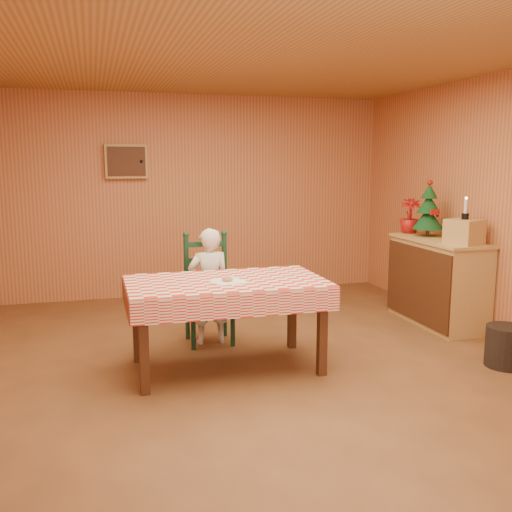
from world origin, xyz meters
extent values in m
plane|color=brown|center=(0.00, 0.00, 0.00)|extent=(6.00, 6.00, 0.00)
cube|color=#C97848|center=(0.00, 3.00, 1.30)|extent=(5.00, 0.10, 2.60)
cube|color=#AE7C40|center=(0.00, 0.00, 2.60)|extent=(5.00, 6.00, 0.10)
cube|color=tan|center=(-0.90, 2.94, 1.75)|extent=(0.52, 0.08, 0.42)
cube|color=#492613|center=(-0.90, 2.90, 1.75)|extent=(0.46, 0.02, 0.36)
sphere|color=black|center=(-0.72, 2.88, 1.75)|extent=(0.04, 0.04, 0.04)
cube|color=#492613|center=(-0.28, 0.13, 0.72)|extent=(1.60, 0.90, 0.06)
cube|color=#492613|center=(-1.00, -0.24, 0.34)|extent=(0.07, 0.07, 0.69)
cube|color=#492613|center=(0.44, -0.24, 0.34)|extent=(0.07, 0.07, 0.69)
cube|color=#492613|center=(-1.00, 0.50, 0.34)|extent=(0.07, 0.07, 0.69)
cube|color=#492613|center=(0.44, 0.50, 0.34)|extent=(0.07, 0.07, 0.69)
cube|color=red|center=(-0.28, 0.13, 0.76)|extent=(1.64, 0.94, 0.02)
cube|color=red|center=(-0.28, -0.34, 0.66)|extent=(1.64, 0.02, 0.18)
cube|color=red|center=(-0.28, 0.60, 0.66)|extent=(1.64, 0.02, 0.18)
cube|color=#305A29|center=(-1.10, 0.13, 0.66)|extent=(0.02, 0.94, 0.18)
cube|color=#305A29|center=(0.54, 0.13, 0.66)|extent=(0.02, 0.94, 0.18)
cube|color=#10321C|center=(-0.28, 0.86, 0.43)|extent=(0.44, 0.40, 0.04)
cylinder|color=#10321C|center=(-0.47, 0.69, 0.21)|extent=(0.04, 0.04, 0.41)
cylinder|color=#10321C|center=(-0.09, 0.69, 0.21)|extent=(0.04, 0.04, 0.41)
cylinder|color=#10321C|center=(-0.47, 1.03, 0.21)|extent=(0.04, 0.04, 0.41)
cylinder|color=#10321C|center=(-0.09, 1.03, 0.21)|extent=(0.04, 0.04, 0.41)
cylinder|color=#10321C|center=(-0.47, 1.03, 0.75)|extent=(0.05, 0.05, 0.60)
sphere|color=#10321C|center=(-0.47, 1.03, 1.05)|extent=(0.06, 0.06, 0.06)
cylinder|color=#10321C|center=(-0.09, 1.03, 0.75)|extent=(0.05, 0.05, 0.60)
sphere|color=#10321C|center=(-0.09, 1.03, 1.05)|extent=(0.06, 0.06, 0.06)
cube|color=#10321C|center=(-0.28, 1.03, 0.63)|extent=(0.38, 0.03, 0.05)
cube|color=#10321C|center=(-0.28, 1.03, 0.79)|extent=(0.38, 0.03, 0.05)
cube|color=#10321C|center=(-0.28, 1.03, 0.95)|extent=(0.38, 0.03, 0.05)
imported|color=silver|center=(-0.28, 0.86, 0.56)|extent=(0.41, 0.27, 1.12)
cube|color=white|center=(-0.28, 0.08, 0.77)|extent=(0.32, 0.32, 0.00)
torus|color=#B67841|center=(-0.28, 0.08, 0.79)|extent=(0.10, 0.10, 0.03)
cube|color=tan|center=(2.24, 0.85, 0.45)|extent=(0.50, 1.20, 0.90)
cube|color=tan|center=(2.24, 0.85, 0.92)|extent=(0.54, 1.24, 0.03)
cube|color=#492613|center=(1.98, 0.85, 0.45)|extent=(0.02, 1.20, 0.80)
cube|color=tan|center=(2.24, 0.45, 1.06)|extent=(0.38, 0.38, 0.25)
cylinder|color=#492613|center=(2.24, 1.10, 0.97)|extent=(0.04, 0.04, 0.08)
cone|color=#0C3716|center=(2.24, 1.10, 1.13)|extent=(0.34, 0.34, 0.24)
cone|color=#0C3716|center=(2.24, 1.10, 1.29)|extent=(0.26, 0.26, 0.20)
cone|color=#0C3716|center=(2.24, 1.10, 1.43)|extent=(0.18, 0.18, 0.16)
sphere|color=#9E120E|center=(2.24, 1.10, 1.52)|extent=(0.06, 0.06, 0.06)
cube|color=#9E120E|center=(2.22, 0.95, 1.21)|extent=(0.10, 0.02, 0.06)
sphere|color=#9E120E|center=(2.32, 1.04, 1.16)|extent=(0.04, 0.04, 0.04)
sphere|color=#9E120E|center=(2.17, 1.15, 1.23)|extent=(0.04, 0.04, 0.04)
sphere|color=#9E120E|center=(2.28, 1.19, 1.33)|extent=(0.04, 0.04, 0.04)
imported|color=#9E120E|center=(2.19, 1.40, 1.13)|extent=(0.29, 0.29, 0.40)
cylinder|color=black|center=(2.24, 0.45, 1.21)|extent=(0.07, 0.07, 0.06)
cylinder|color=white|center=(2.24, 0.45, 1.31)|extent=(0.03, 0.03, 0.14)
sphere|color=orange|center=(2.24, 0.45, 1.39)|extent=(0.02, 0.02, 0.02)
cylinder|color=black|center=(2.05, -0.49, 0.18)|extent=(0.44, 0.44, 0.35)
camera|label=1|loc=(-1.32, -4.42, 1.75)|focal=40.00mm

